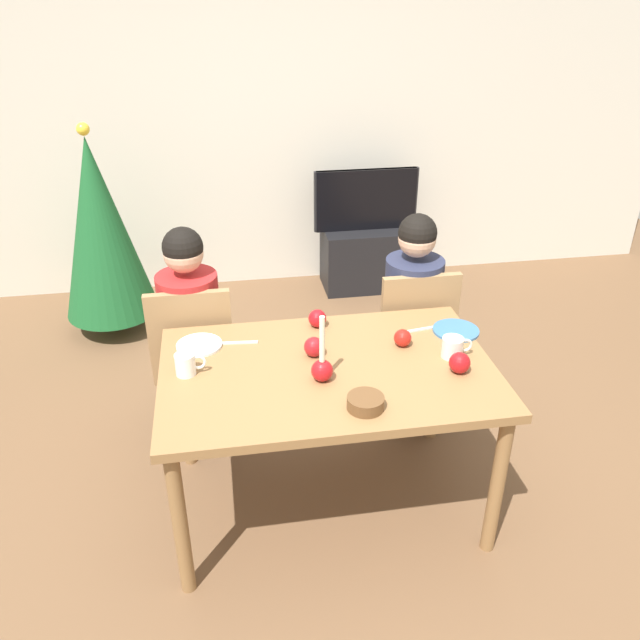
{
  "coord_description": "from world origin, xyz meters",
  "views": [
    {
      "loc": [
        -0.4,
        -2.22,
        2.2
      ],
      "look_at": [
        0.0,
        0.2,
        0.87
      ],
      "focal_mm": 35.78,
      "sensor_mm": 36.0,
      "label": 1
    }
  ],
  "objects_px": {
    "chair_left": "(194,353)",
    "person_right_child": "(411,322)",
    "dining_table": "(328,384)",
    "apple_by_right_mug": "(460,363)",
    "bowl_walnuts": "(366,403)",
    "apple_far_edge": "(314,347)",
    "chair_right": "(412,335)",
    "tv": "(366,200)",
    "mug_left": "(186,364)",
    "tv_stand": "(364,258)",
    "plate_left": "(199,345)",
    "mug_right": "(453,347)",
    "christmas_tree": "(100,229)",
    "apple_near_candle": "(317,318)",
    "candle_centerpiece": "(322,367)",
    "plate_right": "(456,330)",
    "person_left_child": "(193,340)",
    "apple_by_left_plate": "(403,338)"
  },
  "relations": [
    {
      "from": "mug_left",
      "to": "apple_by_right_mug",
      "type": "distance_m",
      "value": 1.12
    },
    {
      "from": "mug_left",
      "to": "apple_far_edge",
      "type": "height_order",
      "value": "mug_left"
    },
    {
      "from": "apple_near_candle",
      "to": "apple_by_right_mug",
      "type": "bearing_deg",
      "value": -42.99
    },
    {
      "from": "chair_left",
      "to": "candle_centerpiece",
      "type": "distance_m",
      "value": 0.93
    },
    {
      "from": "plate_right",
      "to": "chair_left",
      "type": "bearing_deg",
      "value": 161.69
    },
    {
      "from": "chair_right",
      "to": "apple_far_edge",
      "type": "xyz_separation_m",
      "value": [
        -0.61,
        -0.5,
        0.28
      ]
    },
    {
      "from": "plate_left",
      "to": "bowl_walnuts",
      "type": "bearing_deg",
      "value": -42.29
    },
    {
      "from": "tv",
      "to": "bowl_walnuts",
      "type": "relative_size",
      "value": 5.53
    },
    {
      "from": "chair_left",
      "to": "person_right_child",
      "type": "distance_m",
      "value": 1.15
    },
    {
      "from": "chair_right",
      "to": "person_right_child",
      "type": "distance_m",
      "value": 0.07
    },
    {
      "from": "person_left_child",
      "to": "candle_centerpiece",
      "type": "relative_size",
      "value": 4.01
    },
    {
      "from": "dining_table",
      "to": "apple_near_candle",
      "type": "bearing_deg",
      "value": 87.76
    },
    {
      "from": "candle_centerpiece",
      "to": "plate_right",
      "type": "xyz_separation_m",
      "value": [
        0.68,
        0.29,
        -0.06
      ]
    },
    {
      "from": "tv",
      "to": "tv_stand",
      "type": "bearing_deg",
      "value": -90.0
    },
    {
      "from": "dining_table",
      "to": "chair_left",
      "type": "xyz_separation_m",
      "value": [
        -0.58,
        0.61,
        -0.15
      ]
    },
    {
      "from": "candle_centerpiece",
      "to": "dining_table",
      "type": "bearing_deg",
      "value": 65.62
    },
    {
      "from": "dining_table",
      "to": "apple_by_right_mug",
      "type": "xyz_separation_m",
      "value": [
        0.53,
        -0.12,
        0.13
      ]
    },
    {
      "from": "tv_stand",
      "to": "bowl_walnuts",
      "type": "xyz_separation_m",
      "value": [
        -0.61,
        -2.6,
        0.54
      ]
    },
    {
      "from": "bowl_walnuts",
      "to": "apple_far_edge",
      "type": "relative_size",
      "value": 1.64
    },
    {
      "from": "chair_right",
      "to": "tv",
      "type": "bearing_deg",
      "value": 85.4
    },
    {
      "from": "person_right_child",
      "to": "dining_table",
      "type": "bearing_deg",
      "value": -131.39
    },
    {
      "from": "person_right_child",
      "to": "apple_near_candle",
      "type": "xyz_separation_m",
      "value": [
        -0.55,
        -0.28,
        0.22
      ]
    },
    {
      "from": "tv",
      "to": "bowl_walnuts",
      "type": "distance_m",
      "value": 2.67
    },
    {
      "from": "chair_right",
      "to": "mug_right",
      "type": "xyz_separation_m",
      "value": [
        -0.02,
        -0.61,
        0.28
      ]
    },
    {
      "from": "person_right_child",
      "to": "christmas_tree",
      "type": "relative_size",
      "value": 0.83
    },
    {
      "from": "apple_by_left_plate",
      "to": "person_right_child",
      "type": "bearing_deg",
      "value": 68.21
    },
    {
      "from": "candle_centerpiece",
      "to": "plate_left",
      "type": "relative_size",
      "value": 1.45
    },
    {
      "from": "chair_right",
      "to": "tv_stand",
      "type": "relative_size",
      "value": 1.41
    },
    {
      "from": "person_left_child",
      "to": "bowl_walnuts",
      "type": "height_order",
      "value": "person_left_child"
    },
    {
      "from": "chair_left",
      "to": "christmas_tree",
      "type": "relative_size",
      "value": 0.63
    },
    {
      "from": "dining_table",
      "to": "person_left_child",
      "type": "xyz_separation_m",
      "value": [
        -0.58,
        0.64,
        -0.1
      ]
    },
    {
      "from": "person_right_child",
      "to": "plate_left",
      "type": "height_order",
      "value": "person_right_child"
    },
    {
      "from": "person_right_child",
      "to": "bowl_walnuts",
      "type": "distance_m",
      "value": 1.07
    },
    {
      "from": "chair_left",
      "to": "apple_far_edge",
      "type": "bearing_deg",
      "value": -43.04
    },
    {
      "from": "apple_by_right_mug",
      "to": "plate_right",
      "type": "bearing_deg",
      "value": 71.8
    },
    {
      "from": "mug_right",
      "to": "apple_near_candle",
      "type": "relative_size",
      "value": 1.6
    },
    {
      "from": "dining_table",
      "to": "tv",
      "type": "xyz_separation_m",
      "value": [
        0.7,
        2.3,
        0.04
      ]
    },
    {
      "from": "chair_right",
      "to": "person_left_child",
      "type": "bearing_deg",
      "value": 178.38
    },
    {
      "from": "dining_table",
      "to": "christmas_tree",
      "type": "xyz_separation_m",
      "value": [
        -1.17,
        1.9,
        0.07
      ]
    },
    {
      "from": "plate_left",
      "to": "apple_near_candle",
      "type": "height_order",
      "value": "apple_near_candle"
    },
    {
      "from": "person_right_child",
      "to": "christmas_tree",
      "type": "distance_m",
      "value": 2.15
    },
    {
      "from": "candle_centerpiece",
      "to": "mug_right",
      "type": "height_order",
      "value": "candle_centerpiece"
    },
    {
      "from": "candle_centerpiece",
      "to": "apple_by_left_plate",
      "type": "distance_m",
      "value": 0.45
    },
    {
      "from": "person_right_child",
      "to": "candle_centerpiece",
      "type": "height_order",
      "value": "person_right_child"
    },
    {
      "from": "mug_right",
      "to": "christmas_tree",
      "type": "bearing_deg",
      "value": 132.09
    },
    {
      "from": "person_right_child",
      "to": "tv",
      "type": "height_order",
      "value": "person_right_child"
    },
    {
      "from": "chair_right",
      "to": "mug_left",
      "type": "relative_size",
      "value": 7.09
    },
    {
      "from": "dining_table",
      "to": "christmas_tree",
      "type": "bearing_deg",
      "value": 121.63
    },
    {
      "from": "person_right_child",
      "to": "plate_right",
      "type": "distance_m",
      "value": 0.48
    },
    {
      "from": "christmas_tree",
      "to": "apple_far_edge",
      "type": "relative_size",
      "value": 16.3
    }
  ]
}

